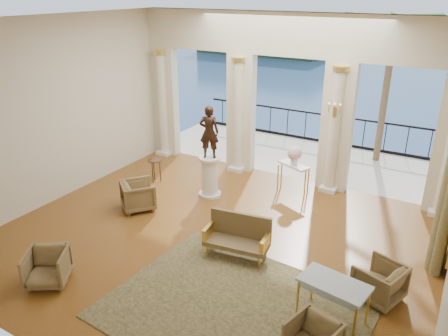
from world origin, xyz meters
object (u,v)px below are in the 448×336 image
Objects in this scene: armchair_a at (47,266)px; armchair_d at (138,194)px; statue at (209,132)px; side_table at (155,163)px; game_table at (334,286)px; armchair_c at (379,280)px; pedestal at (210,177)px; settee at (238,235)px; console_table at (294,169)px.

armchair_d is at bearing 65.93° from armchair_a.
side_table is (-1.79, 0.00, -1.18)m from statue.
game_table is (5.29, -1.44, 0.28)m from armchair_d.
game_table is 1.79× the size of side_table.
side_table is (-6.49, 2.00, 0.18)m from armchair_c.
side_table is at bearing 180.00° from pedestal.
side_table is at bearing -88.52° from armchair_c.
pedestal is 1.79m from side_table.
settee reaches higher than armchair_a.
console_table is at bearing 34.78° from pedestal.
statue is 2.44m from console_table.
armchair_d is 0.67× the size of game_table.
pedestal is 0.80× the size of statue.
settee is at bearing -71.18° from armchair_c.
armchair_c is 0.96× the size of armchair_d.
settee reaches higher than armchair_c.
statue reaches higher than armchair_d.
side_table is (-1.15, 4.60, 0.19)m from armchair_a.
console_table is at bearing 19.22° from side_table.
console_table reaches higher than game_table.
statue reaches higher than game_table.
armchair_d is at bearing -112.77° from console_table.
armchair_d is 2.31m from statue.
side_table is at bearing -20.44° from statue.
settee is at bearing -151.04° from armchair_d.
settee is at bearing -63.75° from console_table.
side_table is at bearing -27.82° from armchair_d.
armchair_a is at bearing 61.71° from statue.
settee is at bearing -28.42° from side_table.
settee is 1.49× the size of console_table.
pedestal is at bearing 153.86° from game_table.
statue is 2.14m from side_table.
armchair_a is at bearing -142.81° from settee.
armchair_c is 5.29m from statue.
pedestal reaches higher than side_table.
console_table is 3.80m from side_table.
statue reaches higher than armchair_a.
side_table is (-5.95, 2.94, -0.11)m from game_table.
game_table is (-0.54, -0.94, 0.29)m from armchair_c.
armchair_c reaches higher than armchair_a.
side_table is (-1.79, 0.00, 0.05)m from pedestal.
settee is (-2.78, -0.01, 0.05)m from armchair_c.
pedestal reaches higher than armchair_c.
pedestal is at bearing 125.61° from settee.
settee reaches higher than game_table.
pedestal is at bearing 49.04° from armchair_a.
console_table is at bearing 34.29° from armchair_a.
console_table is (1.80, 1.25, 0.15)m from pedestal.
armchair_a is 5.94m from armchair_c.
statue is at bearing -88.54° from armchair_d.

